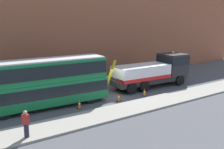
# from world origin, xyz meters

# --- Properties ---
(ground_plane) EXTENTS (120.00, 120.00, 0.00)m
(ground_plane) POSITION_xyz_m (0.00, 0.00, 0.00)
(ground_plane) COLOR #4C4C51
(near_kerb) EXTENTS (60.00, 2.80, 0.15)m
(near_kerb) POSITION_xyz_m (0.00, -4.20, 0.07)
(near_kerb) COLOR gray
(near_kerb) RESTS_ON ground_plane
(building_facade) EXTENTS (60.00, 1.50, 16.00)m
(building_facade) POSITION_xyz_m (0.00, 7.81, 8.07)
(building_facade) COLOR #935138
(building_facade) RESTS_ON ground_plane
(recovery_tow_truck) EXTENTS (10.19, 3.01, 3.67)m
(recovery_tow_truck) POSITION_xyz_m (5.94, 0.15, 1.76)
(recovery_tow_truck) COLOR #2D2D2D
(recovery_tow_truck) RESTS_ON ground_plane
(double_decker_bus) EXTENTS (11.12, 3.01, 4.06)m
(double_decker_bus) POSITION_xyz_m (-6.45, 0.17, 2.23)
(double_decker_bus) COLOR #146B38
(double_decker_bus) RESTS_ON ground_plane
(pedestrian_onlooker) EXTENTS (0.42, 0.48, 1.71)m
(pedestrian_onlooker) POSITION_xyz_m (-9.30, -4.90, 0.99)
(pedestrian_onlooker) COLOR #232333
(pedestrian_onlooker) RESTS_ON near_kerb
(traffic_cone_near_bus) EXTENTS (0.36, 0.36, 0.72)m
(traffic_cone_near_bus) POSITION_xyz_m (-4.07, -1.67, 0.34)
(traffic_cone_near_bus) COLOR orange
(traffic_cone_near_bus) RESTS_ON ground_plane
(traffic_cone_midway) EXTENTS (0.36, 0.36, 0.72)m
(traffic_cone_midway) POSITION_xyz_m (-0.23, -1.88, 0.34)
(traffic_cone_midway) COLOR orange
(traffic_cone_midway) RESTS_ON ground_plane
(traffic_cone_near_truck) EXTENTS (0.36, 0.36, 0.72)m
(traffic_cone_near_truck) POSITION_xyz_m (2.75, -1.98, 0.34)
(traffic_cone_near_truck) COLOR orange
(traffic_cone_near_truck) RESTS_ON ground_plane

